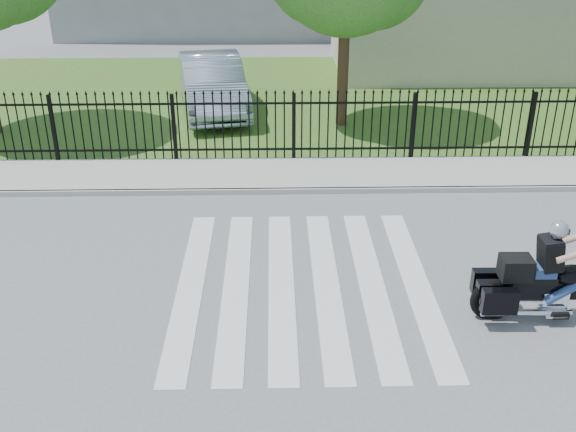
{
  "coord_description": "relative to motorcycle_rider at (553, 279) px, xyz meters",
  "views": [
    {
      "loc": [
        -0.51,
        -10.17,
        6.28
      ],
      "look_at": [
        -0.27,
        0.74,
        1.0
      ],
      "focal_mm": 42.0,
      "sensor_mm": 36.0,
      "label": 1
    }
  ],
  "objects": [
    {
      "name": "motorcycle_rider",
      "position": [
        0.0,
        0.0,
        0.0
      ],
      "size": [
        2.7,
        0.8,
        1.78
      ],
      "rotation": [
        0.0,
        0.0,
        -0.01
      ],
      "color": "black",
      "rests_on": "ground"
    },
    {
      "name": "building_low",
      "position": [
        3.1,
        17.09,
        1.02
      ],
      "size": [
        10.0,
        6.0,
        3.5
      ],
      "primitive_type": "cube",
      "color": "beige",
      "rests_on": "ground"
    },
    {
      "name": "ground",
      "position": [
        -3.9,
        1.09,
        -0.73
      ],
      "size": [
        120.0,
        120.0,
        0.0
      ],
      "primitive_type": "plane",
      "color": "slate",
      "rests_on": "ground"
    },
    {
      "name": "crosswalk",
      "position": [
        -3.9,
        1.09,
        -0.72
      ],
      "size": [
        5.0,
        5.5,
        0.01
      ],
      "primitive_type": null,
      "color": "silver",
      "rests_on": "ground"
    },
    {
      "name": "iron_fence",
      "position": [
        -3.9,
        7.09,
        0.17
      ],
      "size": [
        26.0,
        0.04,
        1.8
      ],
      "color": "black",
      "rests_on": "ground"
    },
    {
      "name": "grass_strip",
      "position": [
        -3.9,
        13.09,
        -0.72
      ],
      "size": [
        40.0,
        12.0,
        0.02
      ],
      "primitive_type": "cube",
      "color": "#375D20",
      "rests_on": "ground"
    },
    {
      "name": "parked_car",
      "position": [
        -6.31,
        11.55,
        0.15
      ],
      "size": [
        2.72,
        5.45,
        1.72
      ],
      "primitive_type": "imported",
      "rotation": [
        0.0,
        0.0,
        0.18
      ],
      "color": "#8D9CB2",
      "rests_on": "grass_strip"
    },
    {
      "name": "sidewalk",
      "position": [
        -3.9,
        6.09,
        -0.67
      ],
      "size": [
        40.0,
        2.0,
        0.12
      ],
      "primitive_type": "cube",
      "color": "#ADAAA3",
      "rests_on": "ground"
    },
    {
      "name": "curb",
      "position": [
        -3.9,
        5.09,
        -0.67
      ],
      "size": [
        40.0,
        0.12,
        0.12
      ],
      "primitive_type": "cube",
      "color": "#ADAAA3",
      "rests_on": "ground"
    }
  ]
}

